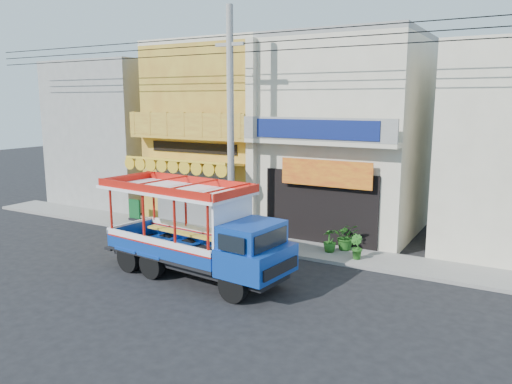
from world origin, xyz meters
TOP-DOWN VIEW (x-y plane):
  - ground at (0.00, 0.00)m, footprint 90.00×90.00m
  - sidewalk at (0.00, 4.00)m, footprint 30.00×2.00m
  - shophouse_left at (-4.00, 7.96)m, footprint 6.00×7.50m
  - shophouse_right at (2.00, 7.96)m, footprint 6.00×6.75m
  - party_pilaster at (-1.00, 4.85)m, footprint 0.35×0.30m
  - filler_building_left at (-11.00, 8.00)m, footprint 6.00×6.00m
  - utility_pole at (-0.85, 3.30)m, footprint 28.00×0.26m
  - songthaew_truck at (0.41, -0.41)m, footprint 6.75×2.81m
  - green_sign at (-6.85, 4.17)m, footprint 0.64×0.30m
  - potted_plant_a at (3.24, 4.55)m, footprint 1.14×1.08m
  - potted_plant_b at (3.91, 3.69)m, footprint 0.60×0.58m
  - potted_plant_c at (2.80, 3.99)m, footprint 0.67×0.67m

SIDE VIEW (x-z plane):
  - ground at x=0.00m, z-range 0.00..0.00m
  - sidewalk at x=0.00m, z-range 0.00..0.12m
  - green_sign at x=-6.85m, z-range 0.04..1.02m
  - potted_plant_b at x=3.91m, z-range 0.12..0.97m
  - potted_plant_c at x=2.80m, z-range 0.12..0.98m
  - potted_plant_a at x=3.24m, z-range 0.12..1.13m
  - songthaew_truck at x=0.41m, z-range -0.05..3.01m
  - filler_building_left at x=-11.00m, z-range 0.00..7.60m
  - party_pilaster at x=-1.00m, z-range 0.00..8.00m
  - shophouse_right at x=2.00m, z-range -0.01..8.23m
  - shophouse_left at x=-4.00m, z-range -0.01..8.23m
  - utility_pole at x=-0.85m, z-range 0.53..9.53m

